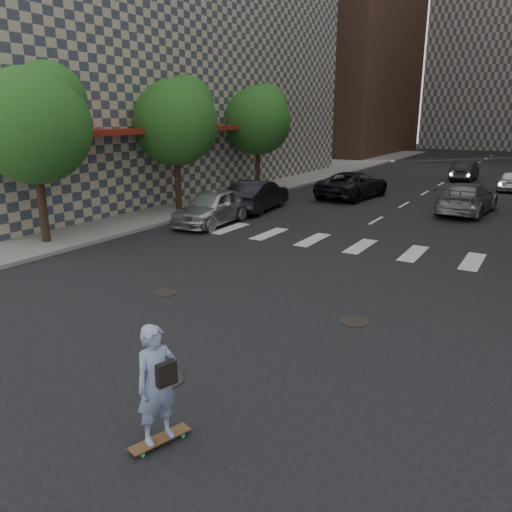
{
  "coord_description": "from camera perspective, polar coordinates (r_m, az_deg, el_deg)",
  "views": [
    {
      "loc": [
        7.01,
        -8.88,
        4.86
      ],
      "look_at": [
        0.6,
        1.87,
        1.3
      ],
      "focal_mm": 35.0,
      "sensor_mm": 36.0,
      "label": 1
    }
  ],
  "objects": [
    {
      "name": "manhole_c",
      "position": [
        12.48,
        11.12,
        -7.32
      ],
      "size": [
        0.7,
        0.7,
        0.02
      ],
      "primitive_type": "cylinder",
      "color": "black",
      "rests_on": "ground"
    },
    {
      "name": "silver_sedan",
      "position": [
        22.91,
        -5.0,
        5.61
      ],
      "size": [
        2.17,
        4.79,
        1.59
      ],
      "primitive_type": "imported",
      "rotation": [
        0.0,
        0.0,
        0.06
      ],
      "color": "silver",
      "rests_on": "ground"
    },
    {
      "name": "tree_b",
      "position": [
        25.92,
        -8.93,
        15.23
      ],
      "size": [
        4.2,
        4.2,
        6.6
      ],
      "color": "#382619",
      "rests_on": "sidewalk_left"
    },
    {
      "name": "traffic_car_b",
      "position": [
        27.54,
        22.95,
        6.12
      ],
      "size": [
        2.63,
        5.54,
        1.56
      ],
      "primitive_type": "imported",
      "rotation": [
        0.0,
        0.0,
        3.06
      ],
      "color": "slate",
      "rests_on": "ground"
    },
    {
      "name": "manhole_b",
      "position": [
        14.36,
        -10.35,
        -4.13
      ],
      "size": [
        0.7,
        0.7,
        0.02
      ],
      "primitive_type": "cylinder",
      "color": "black",
      "rests_on": "ground"
    },
    {
      "name": "tree_c",
      "position": [
        32.49,
        0.4,
        15.51
      ],
      "size": [
        4.2,
        4.2,
        6.6
      ],
      "color": "#382619",
      "rests_on": "sidewalk_left"
    },
    {
      "name": "traffic_car_a",
      "position": [
        26.17,
        0.17,
        6.96
      ],
      "size": [
        2.25,
        5.02,
        1.6
      ],
      "primitive_type": "imported",
      "rotation": [
        0.0,
        0.0,
        3.26
      ],
      "color": "black",
      "rests_on": "ground"
    },
    {
      "name": "tree_a",
      "position": [
        20.38,
        -23.8,
        13.99
      ],
      "size": [
        4.2,
        4.2,
        6.6
      ],
      "color": "#382619",
      "rests_on": "sidewalk_left"
    },
    {
      "name": "manhole_a",
      "position": [
        9.9,
        -10.32,
        -13.75
      ],
      "size": [
        0.7,
        0.7,
        0.02
      ],
      "primitive_type": "cylinder",
      "color": "black",
      "rests_on": "ground"
    },
    {
      "name": "traffic_car_e",
      "position": [
        41.51,
        22.75,
        8.93
      ],
      "size": [
        1.57,
        4.31,
        1.41
      ],
      "primitive_type": "imported",
      "rotation": [
        0.0,
        0.0,
        3.13
      ],
      "color": "black",
      "rests_on": "ground"
    },
    {
      "name": "traffic_car_c",
      "position": [
        30.82,
        11.03,
        7.99
      ],
      "size": [
        3.22,
        5.88,
        1.56
      ],
      "primitive_type": "imported",
      "rotation": [
        0.0,
        0.0,
        3.03
      ],
      "color": "black",
      "rests_on": "ground"
    },
    {
      "name": "skateboarder",
      "position": [
        7.73,
        -11.23,
        -14.19
      ],
      "size": [
        0.63,
        1.01,
        1.96
      ],
      "rotation": [
        0.0,
        0.0,
        -0.31
      ],
      "color": "brown",
      "rests_on": "ground"
    },
    {
      "name": "sidewalk_left",
      "position": [
        36.32,
        -5.87,
        8.24
      ],
      "size": [
        13.0,
        80.0,
        0.15
      ],
      "primitive_type": "cube",
      "color": "gray",
      "rests_on": "ground"
    },
    {
      "name": "ground",
      "position": [
        12.31,
        -6.92,
        -7.5
      ],
      "size": [
        160.0,
        160.0,
        0.0
      ],
      "primitive_type": "plane",
      "color": "black",
      "rests_on": "ground"
    }
  ]
}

